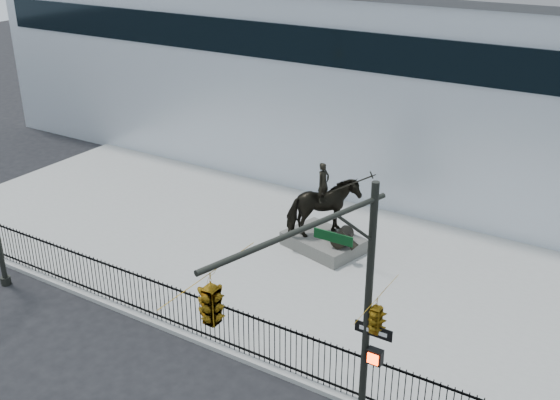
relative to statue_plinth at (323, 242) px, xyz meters
The scene contains 7 objects.
ground 8.53m from the statue_plinth, 100.15° to the right, with size 120.00×120.00×0.00m, color black.
plaza 2.07m from the statue_plinth, 137.29° to the right, with size 30.00×12.00×0.15m, color #979895.
building 12.40m from the statue_plinth, 97.36° to the left, with size 44.00×14.00×9.00m, color white.
picket_fence 7.31m from the statue_plinth, 101.88° to the right, with size 22.10×0.10×1.50m.
statue_plinth is the anchor object (origin of this frame).
equestrian_statue 1.41m from the statue_plinth, 14.41° to the right, with size 3.61×2.71×3.15m.
traffic_signal_right 12.34m from the statue_plinth, 64.45° to the right, with size 2.17×6.86×7.00m.
Camera 1 is at (12.08, -11.82, 12.27)m, focal length 42.00 mm.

